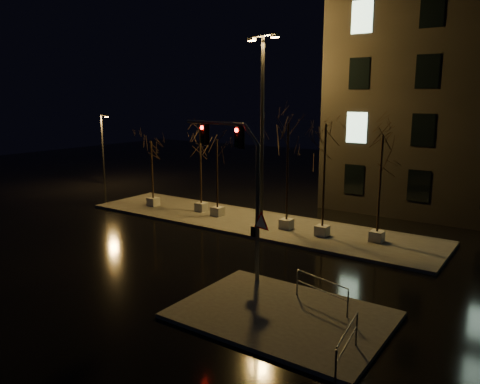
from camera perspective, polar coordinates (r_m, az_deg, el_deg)
The scene contains 14 objects.
ground at distance 23.30m, azimuth -6.86°, elevation -7.03°, with size 90.00×90.00×0.00m, color black.
median at distance 27.85m, azimuth 1.33°, elevation -3.70°, with size 22.00×5.00×0.15m, color #47443F.
sidewalk_corner at distance 16.56m, azimuth 5.11°, elevation -14.69°, with size 7.00×5.00×0.15m, color #47443F.
tree_0 at distance 31.67m, azimuth -10.73°, elevation 4.39°, with size 1.80×1.80×4.50m.
tree_1 at distance 29.60m, azimuth -4.88°, elevation 6.17°, with size 1.80×1.80×5.93m.
tree_2 at distance 28.40m, azimuth -2.83°, elevation 4.35°, with size 1.80×1.80×4.87m.
tree_3 at distance 25.50m, azimuth 5.86°, elevation 5.46°, with size 1.80×1.80×6.02m.
tree_4 at distance 24.41m, azimuth 10.33°, elevation 5.11°, with size 1.80×1.80×6.05m.
tree_5 at distance 24.06m, azimuth 16.86°, elevation 3.85°, with size 1.80×1.80×5.57m.
traffic_signal_mast at distance 18.73m, azimuth -0.03°, elevation 1.89°, with size 5.00×1.19×6.24m.
streetlight_main at distance 28.59m, azimuth 2.74°, elevation 9.49°, with size 2.64×1.16×10.80m.
streetlight_far at distance 41.83m, azimuth -16.35°, elevation 5.38°, with size 1.16×0.32×5.93m.
guard_rail_a at distance 16.93m, azimuth 9.88°, elevation -11.44°, with size 2.28×0.71×1.02m.
guard_rail_b at distance 13.71m, azimuth 12.93°, elevation -17.27°, with size 0.33×2.23×1.06m.
Camera 1 is at (14.72, -16.49, 7.36)m, focal length 35.00 mm.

